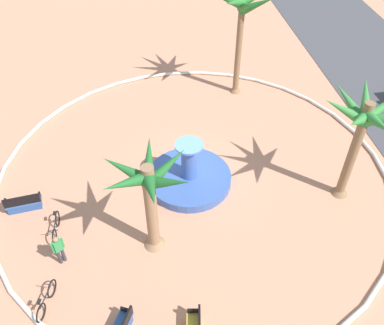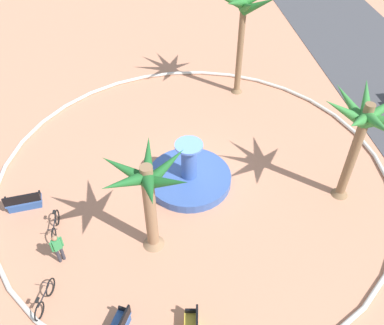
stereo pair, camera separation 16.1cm
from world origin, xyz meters
name	(u,v)px [view 1 (the left image)]	position (x,y,z in m)	size (l,w,h in m)	color
ground_plane	(193,175)	(0.00, 0.00, 0.00)	(80.00, 80.00, 0.00)	tan
plaza_curb	(193,174)	(0.00, 0.00, 0.10)	(19.49, 19.49, 0.20)	silver
fountain	(189,177)	(0.42, -0.27, 0.34)	(4.13, 4.13, 2.43)	#38569E
palm_tree_near_fountain	(363,124)	(2.25, 6.76, 4.21)	(3.93, 3.82, 5.52)	brown
palm_tree_by_curb	(149,189)	(3.93, -2.27, 3.47)	(3.70, 3.48, 4.85)	#8E6B4C
palm_tree_mid_plaza	(242,8)	(-7.10, 3.77, 5.37)	(4.11, 4.23, 6.62)	brown
bench_north	(24,204)	(1.03, -8.03, 0.35)	(0.69, 1.65, 1.00)	#335BA8
bicycle_red_frame	(46,300)	(6.13, -6.52, 0.38)	(1.66, 0.64, 0.94)	black
bicycle_by_lamppost	(56,227)	(2.65, -6.46, 0.38)	(1.72, 0.44, 0.94)	black
person_cyclist_helmet	(59,248)	(4.20, -6.11, 0.89)	(0.35, 0.46, 1.60)	#33333D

